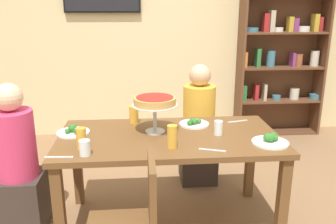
{
  "coord_description": "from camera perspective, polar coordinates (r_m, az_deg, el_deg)",
  "views": [
    {
      "loc": [
        -0.21,
        -2.45,
        1.66
      ],
      "look_at": [
        0.0,
        0.1,
        0.89
      ],
      "focal_mm": 37.99,
      "sensor_mm": 36.0,
      "label": 1
    }
  ],
  "objects": [
    {
      "name": "dining_table",
      "position": [
        2.66,
        0.18,
        -5.65
      ],
      "size": [
        1.62,
        0.85,
        0.74
      ],
      "color": "brown",
      "rests_on": "ground_plane"
    },
    {
      "name": "salad_plate_spare",
      "position": [
        2.57,
        16.11,
        -4.39
      ],
      "size": [
        0.25,
        0.25,
        0.07
      ],
      "color": "white",
      "rests_on": "dining_table"
    },
    {
      "name": "beer_glass_amber_tall",
      "position": [
        2.38,
        0.67,
        -3.95
      ],
      "size": [
        0.07,
        0.07,
        0.16
      ],
      "primitive_type": "cylinder",
      "color": "gold",
      "rests_on": "dining_table"
    },
    {
      "name": "ground_plane",
      "position": [
        2.97,
        0.17,
        -17.27
      ],
      "size": [
        12.0,
        12.0,
        0.0
      ],
      "primitive_type": "plane",
      "color": "#846042"
    },
    {
      "name": "bookshelf",
      "position": [
        4.86,
        17.72,
        9.78
      ],
      "size": [
        1.15,
        0.3,
        2.21
      ],
      "color": "brown",
      "rests_on": "ground_plane"
    },
    {
      "name": "diner_head_west",
      "position": [
        2.88,
        -22.94,
        -8.65
      ],
      "size": [
        0.34,
        0.34,
        1.15
      ],
      "color": "#382D28",
      "rests_on": "ground_plane"
    },
    {
      "name": "beer_glass_amber_short",
      "position": [
        2.43,
        -13.73,
        -4.13
      ],
      "size": [
        0.07,
        0.07,
        0.15
      ],
      "primitive_type": "cylinder",
      "color": "gold",
      "rests_on": "dining_table"
    },
    {
      "name": "water_glass_clear_far",
      "position": [
        2.33,
        -13.21,
        -5.61
      ],
      "size": [
        0.07,
        0.07,
        0.1
      ],
      "primitive_type": "cylinder",
      "color": "white",
      "rests_on": "dining_table"
    },
    {
      "name": "cutlery_fork_near",
      "position": [
        2.38,
        7.12,
        -6.08
      ],
      "size": [
        0.18,
        0.07,
        0.0
      ],
      "primitive_type": "cube",
      "rotation": [
        0.0,
        0.0,
        -0.33
      ],
      "color": "silver",
      "rests_on": "dining_table"
    },
    {
      "name": "salad_plate_far_diner",
      "position": [
        2.74,
        -14.97,
        -2.99
      ],
      "size": [
        0.25,
        0.25,
        0.07
      ],
      "color": "white",
      "rests_on": "dining_table"
    },
    {
      "name": "chair_near_left",
      "position": [
        2.11,
        -5.64,
        -17.22
      ],
      "size": [
        0.4,
        0.4,
        0.87
      ],
      "rotation": [
        0.0,
        0.0,
        1.57
      ],
      "color": "brown",
      "rests_on": "ground_plane"
    },
    {
      "name": "rear_partition",
      "position": [
        4.66,
        -2.2,
        13.52
      ],
      "size": [
        8.0,
        0.12,
        2.8
      ],
      "primitive_type": "cube",
      "color": "beige",
      "rests_on": "ground_plane"
    },
    {
      "name": "deep_dish_pizza_stand",
      "position": [
        2.63,
        -2.13,
        1.45
      ],
      "size": [
        0.34,
        0.34,
        0.27
      ],
      "color": "silver",
      "rests_on": "dining_table"
    },
    {
      "name": "diner_far_right",
      "position": [
        3.42,
        4.92,
        -3.32
      ],
      "size": [
        0.34,
        0.34,
        1.15
      ],
      "rotation": [
        0.0,
        0.0,
        -1.57
      ],
      "color": "#382D28",
      "rests_on": "ground_plane"
    },
    {
      "name": "cutlery_fork_far",
      "position": [
        2.36,
        -17.11,
        -6.93
      ],
      "size": [
        0.18,
        0.03,
        0.0
      ],
      "primitive_type": "cube",
      "rotation": [
        0.0,
        0.0,
        -0.07
      ],
      "color": "silver",
      "rests_on": "dining_table"
    },
    {
      "name": "beer_glass_amber_spare",
      "position": [
        2.89,
        -5.51,
        -0.4
      ],
      "size": [
        0.07,
        0.07,
        0.14
      ],
      "primitive_type": "cylinder",
      "color": "gold",
      "rests_on": "dining_table"
    },
    {
      "name": "water_glass_clear_near",
      "position": [
        2.65,
        8.08,
        -2.54
      ],
      "size": [
        0.06,
        0.06,
        0.11
      ],
      "primitive_type": "cylinder",
      "color": "white",
      "rests_on": "dining_table"
    },
    {
      "name": "salad_plate_near_diner",
      "position": [
        2.85,
        4.19,
        -1.81
      ],
      "size": [
        0.24,
        0.24,
        0.06
      ],
      "color": "white",
      "rests_on": "dining_table"
    },
    {
      "name": "cutlery_knife_near",
      "position": [
        2.99,
        11.09,
        -1.46
      ],
      "size": [
        0.18,
        0.06,
        0.0
      ],
      "primitive_type": "cube",
      "rotation": [
        0.0,
        0.0,
        3.41
      ],
      "color": "silver",
      "rests_on": "dining_table"
    }
  ]
}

